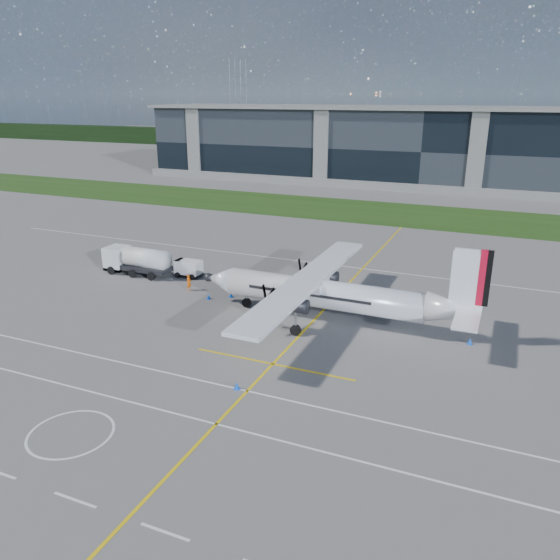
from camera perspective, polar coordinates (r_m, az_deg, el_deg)
name	(u,v)px	position (r m, az deg, el deg)	size (l,w,h in m)	color
ground	(382,224)	(81.14, 10.61, 5.77)	(400.00, 400.00, 0.00)	#585553
grass_strip	(394,213)	(88.79, 11.79, 6.82)	(400.00, 18.00, 0.04)	#1E4011
terminal_building	(429,148)	(118.97, 15.33, 13.19)	(120.00, 20.00, 15.00)	black
tree_line	(459,146)	(178.73, 18.17, 13.17)	(400.00, 6.00, 6.00)	black
pylon_west	(238,102)	(210.93, -4.38, 18.02)	(9.00, 4.60, 30.00)	gray
yellow_taxiway_centerline	(341,292)	(52.47, 6.34, -1.25)	(0.20, 70.00, 0.01)	yellow
white_lane_line	(172,413)	(33.95, -11.21, -13.45)	(90.00, 0.15, 0.01)	white
turboprop_aircraft	(333,279)	(44.49, 5.59, 0.10)	(23.80, 24.68, 7.40)	white
fuel_tanker_truck	(133,260)	(59.10, -15.10, 1.99)	(7.73, 2.51, 2.90)	silver
baggage_tug	(189,268)	(57.15, -9.53, 1.20)	(2.85, 1.71, 1.71)	silver
ground_crew_person	(189,282)	(53.04, -9.50, -0.16)	(0.73, 0.52, 1.79)	#F25907
safety_cone_tail	(470,341)	(43.87, 19.23, -6.05)	(0.36, 0.36, 0.50)	blue
safety_cone_nose_stbd	(231,294)	(51.00, -5.14, -1.52)	(0.36, 0.36, 0.50)	blue
safety_cone_fwd	(209,296)	(50.75, -7.48, -1.71)	(0.36, 0.36, 0.50)	blue
safety_cone_portwing	(237,386)	(35.67, -4.54, -10.94)	(0.36, 0.36, 0.50)	blue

